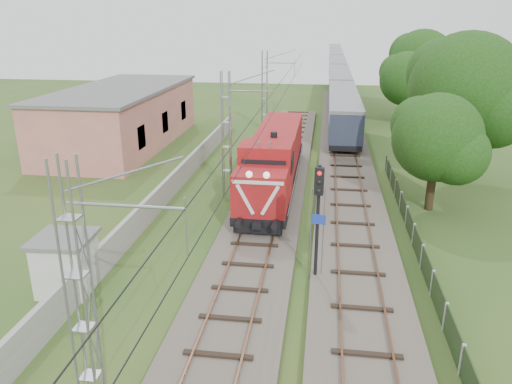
# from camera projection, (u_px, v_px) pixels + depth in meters

# --- Properties ---
(ground) EXTENTS (140.00, 140.00, 0.00)m
(ground) POSITION_uv_depth(u_px,v_px,m) (242.00, 288.00, 21.65)
(ground) COLOR #284C1C
(ground) RESTS_ON ground
(track_main) EXTENTS (4.20, 70.00, 0.45)m
(track_main) POSITION_uv_depth(u_px,v_px,m) (263.00, 222.00, 28.13)
(track_main) COLOR #6B6054
(track_main) RESTS_ON ground
(track_side) EXTENTS (4.20, 80.00, 0.45)m
(track_side) POSITION_uv_depth(u_px,v_px,m) (346.00, 163.00, 39.62)
(track_side) COLOR #6B6054
(track_side) RESTS_ON ground
(catenary) EXTENTS (3.31, 70.00, 8.00)m
(catenary) POSITION_uv_depth(u_px,v_px,m) (227.00, 134.00, 31.90)
(catenary) COLOR gray
(catenary) RESTS_ON ground
(boundary_wall) EXTENTS (0.25, 40.00, 1.50)m
(boundary_wall) POSITION_uv_depth(u_px,v_px,m) (176.00, 181.00, 33.46)
(boundary_wall) COLOR #9E9E99
(boundary_wall) RESTS_ON ground
(station_building) EXTENTS (8.40, 20.40, 5.22)m
(station_building) POSITION_uv_depth(u_px,v_px,m) (122.00, 116.00, 45.15)
(station_building) COLOR tan
(station_building) RESTS_ON ground
(fence) EXTENTS (0.12, 32.00, 1.20)m
(fence) POSITION_uv_depth(u_px,v_px,m) (422.00, 256.00, 23.21)
(fence) COLOR black
(fence) RESTS_ON ground
(locomotive) EXTENTS (2.95, 16.83, 4.27)m
(locomotive) POSITION_uv_depth(u_px,v_px,m) (274.00, 159.00, 33.15)
(locomotive) COLOR black
(locomotive) RESTS_ON ground
(coach_rake) EXTENTS (2.87, 107.31, 3.32)m
(coach_rake) POSITION_uv_depth(u_px,v_px,m) (337.00, 67.00, 90.63)
(coach_rake) COLOR black
(coach_rake) RESTS_ON ground
(signal_post) EXTENTS (0.59, 0.46, 5.37)m
(signal_post) POSITION_uv_depth(u_px,v_px,m) (318.00, 204.00, 21.01)
(signal_post) COLOR black
(signal_post) RESTS_ON ground
(relay_hut) EXTENTS (2.52, 2.52, 2.49)m
(relay_hut) POSITION_uv_depth(u_px,v_px,m) (66.00, 263.00, 21.16)
(relay_hut) COLOR silver
(relay_hut) RESTS_ON ground
(tree_a) EXTENTS (5.46, 5.20, 7.08)m
(tree_a) POSITION_uv_depth(u_px,v_px,m) (438.00, 139.00, 29.06)
(tree_a) COLOR #352815
(tree_a) RESTS_ON ground
(tree_b) EXTENTS (7.99, 7.61, 10.36)m
(tree_b) POSITION_uv_depth(u_px,v_px,m) (467.00, 90.00, 33.48)
(tree_b) COLOR #352815
(tree_b) RESTS_ON ground
(tree_c) EXTENTS (5.99, 5.71, 7.77)m
(tree_c) POSITION_uv_depth(u_px,v_px,m) (407.00, 80.00, 52.82)
(tree_c) COLOR #352815
(tree_c) RESTS_ON ground
(tree_d) EXTENTS (7.62, 7.26, 9.88)m
(tree_d) POSITION_uv_depth(u_px,v_px,m) (422.00, 62.00, 57.29)
(tree_d) COLOR #352815
(tree_d) RESTS_ON ground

